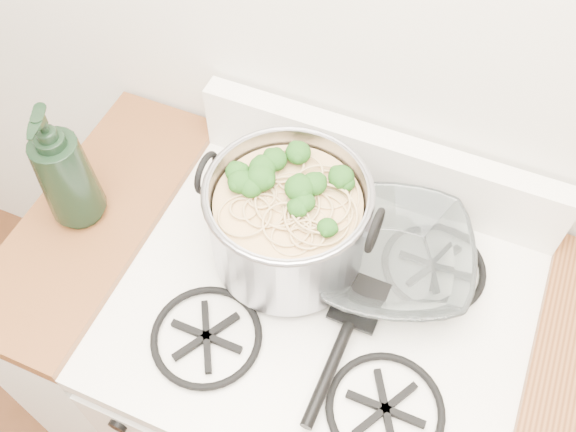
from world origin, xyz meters
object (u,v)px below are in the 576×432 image
Objects in this scene: stock_pot at (288,222)px; bottle at (62,167)px; glass_bowl at (391,262)px; gas_range at (314,390)px; spatula at (360,299)px.

stock_pot is 0.43m from bottle.
bottle is at bearing -169.01° from glass_bowl.
gas_range is 0.60m from stock_pot.
gas_range is at bearing -36.07° from stock_pot.
glass_bowl reaches higher than gas_range.
bottle is (-0.59, -0.02, 0.13)m from spatula.
gas_range is 2.98× the size of spatula.
bottle is (-0.53, -0.00, 0.63)m from gas_range.
gas_range is 0.82m from bottle.
gas_range is at bearing -127.95° from glass_bowl.
spatula is at bearing -19.94° from bottle.
spatula is at bearing -106.52° from glass_bowl.
stock_pot reaches higher than spatula.
bottle is at bearing -176.80° from spatula.
glass_bowl is 0.64m from bottle.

